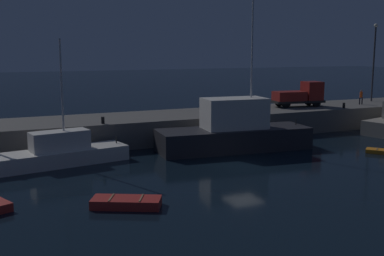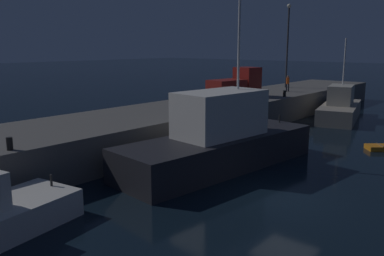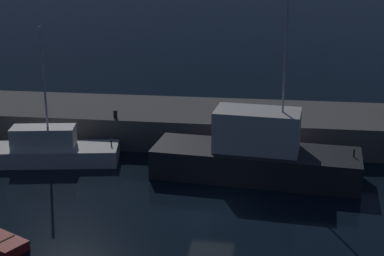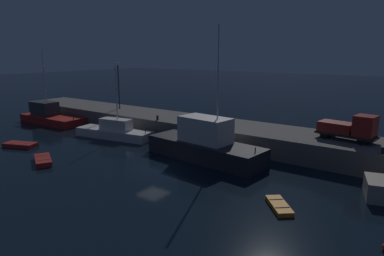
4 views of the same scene
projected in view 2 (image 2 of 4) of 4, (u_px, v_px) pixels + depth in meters
name	position (u px, v px, depth m)	size (l,w,h in m)	color
ground_plane	(287.00, 201.00, 18.36)	(320.00, 320.00, 0.00)	black
pier_quay	(110.00, 136.00, 26.29)	(76.35, 7.36, 2.30)	#5B5956
fishing_trawler_red	(340.00, 108.00, 38.34)	(9.80, 5.32, 7.64)	gray
fishing_boat_white	(219.00, 140.00, 23.27)	(13.29, 5.23, 13.41)	#232328
lamp_post_east	(288.00, 40.00, 44.81)	(0.44, 0.44, 9.12)	#38383D
utility_truck	(237.00, 84.00, 36.64)	(5.85, 2.81, 2.69)	black
dockworker	(288.00, 82.00, 41.48)	(0.43, 0.36, 1.64)	black
bollard_west	(10.00, 144.00, 18.18)	(0.28, 0.28, 0.59)	black
bollard_central	(285.00, 94.00, 37.38)	(0.28, 0.28, 0.57)	black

